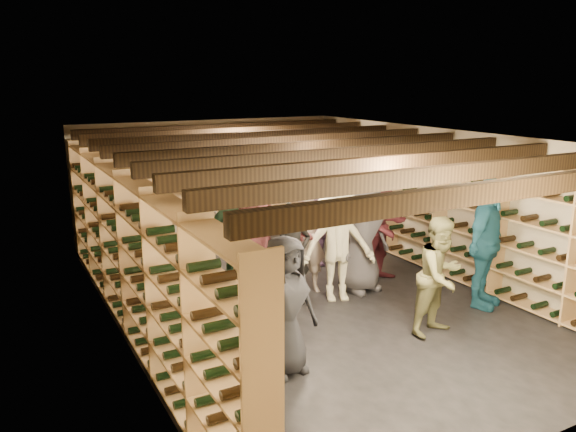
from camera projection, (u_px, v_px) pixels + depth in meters
The scene contains 22 objects.
ground at pixel (308, 297), 8.48m from camera, with size 8.00×8.00×0.00m, color black.
walls at pixel (308, 220), 8.19m from camera, with size 5.52×8.02×2.40m.
ceiling at pixel (309, 138), 7.90m from camera, with size 5.50×8.00×0.01m, color beige.
ceiling_joists at pixel (309, 148), 7.94m from camera, with size 5.40×7.12×0.18m.
wine_rack_left at pixel (132, 254), 7.03m from camera, with size 0.32×7.50×2.15m.
wine_rack_right at pixel (440, 209), 9.41m from camera, with size 0.32×7.50×2.15m.
wine_rack_back at pixel (213, 186), 11.49m from camera, with size 4.70×0.30×2.15m.
crate_stack_left at pixel (188, 266), 8.84m from camera, with size 0.59×0.50×0.68m.
crate_stack_right at pixel (249, 266), 9.37m from camera, with size 0.56×0.43×0.34m.
crate_loose at pixel (254, 254), 10.28m from camera, with size 0.50×0.33×0.17m, color tan.
person_0 at pixel (285, 306), 6.13m from camera, with size 0.77×0.50×1.59m, color black.
person_1 at pixel (293, 255), 8.05m from camera, with size 0.55×0.36×1.50m, color black.
person_2 at pixel (440, 276), 7.11m from camera, with size 0.75×0.59×1.55m, color brown.
person_3 at pixel (338, 244), 8.18m from camera, with size 1.11×0.64×1.72m, color #C0BB97.
person_4 at pixel (486, 243), 7.93m from camera, with size 1.11×0.46×1.89m, color #1C556D.
person_5 at pixel (256, 243), 8.14m from camera, with size 1.66×0.53×1.79m, color brown.
person_7 at pixel (308, 240), 8.52m from camera, with size 0.60×0.39×1.65m, color gray.
person_8 at pixel (384, 226), 8.97m from camera, with size 0.88×0.69×1.82m, color #4E1A22.
person_9 at pixel (200, 233), 8.41m from camera, with size 1.23×0.71×1.91m, color #A9A099.
person_10 at pixel (236, 236), 8.57m from camera, with size 1.02×0.43×1.75m, color #274C31.
person_11 at pixel (329, 211), 9.92m from camera, with size 1.71×0.55×1.85m, color slate.
person_12 at pixel (362, 232), 8.53m from camera, with size 0.92×0.60×1.88m, color #3A383E.
Camera 1 is at (-4.05, -6.84, 3.21)m, focal length 35.00 mm.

